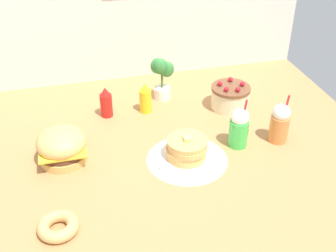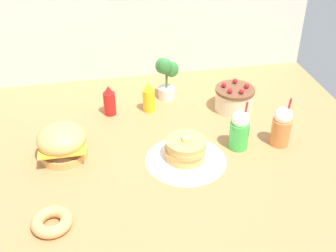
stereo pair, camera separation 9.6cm
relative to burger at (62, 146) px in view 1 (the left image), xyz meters
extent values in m
cube|color=#B27F4C|center=(0.48, -0.14, -0.09)|extent=(2.21, 1.89, 0.02)
cylinder|color=white|center=(0.58, -0.15, -0.08)|extent=(0.39, 0.39, 0.00)
cylinder|color=#DBA859|center=(0.00, 0.00, -0.06)|extent=(0.23, 0.23, 0.04)
cylinder|color=#59331E|center=(0.00, 0.00, -0.03)|extent=(0.21, 0.21, 0.03)
cube|color=yellow|center=(0.00, 0.00, -0.01)|extent=(0.22, 0.22, 0.01)
ellipsoid|color=#E5B260|center=(0.00, 0.00, 0.02)|extent=(0.24, 0.24, 0.13)
cylinder|color=white|center=(0.58, -0.15, -0.07)|extent=(0.30, 0.30, 0.01)
cylinder|color=#E0AD5B|center=(0.57, -0.15, -0.05)|extent=(0.19, 0.19, 0.02)
cylinder|color=#E0AD5B|center=(0.57, -0.14, -0.03)|extent=(0.20, 0.20, 0.02)
cylinder|color=#E0AD5B|center=(0.58, -0.15, 0.00)|extent=(0.19, 0.19, 0.02)
cylinder|color=#E0AD5B|center=(0.58, -0.14, 0.02)|extent=(0.19, 0.19, 0.02)
cube|color=#F7E072|center=(0.58, -0.15, 0.05)|extent=(0.04, 0.04, 0.02)
cylinder|color=beige|center=(0.95, 0.27, -0.02)|extent=(0.21, 0.21, 0.12)
cylinder|color=brown|center=(0.95, 0.27, 0.04)|extent=(0.22, 0.22, 0.02)
sphere|color=red|center=(1.02, 0.26, 0.07)|extent=(0.03, 0.03, 0.03)
sphere|color=red|center=(0.97, 0.33, 0.07)|extent=(0.03, 0.03, 0.03)
sphere|color=red|center=(0.90, 0.30, 0.07)|extent=(0.03, 0.03, 0.03)
sphere|color=red|center=(0.91, 0.22, 0.07)|extent=(0.03, 0.03, 0.03)
sphere|color=red|center=(0.97, 0.21, 0.07)|extent=(0.03, 0.03, 0.03)
cylinder|color=red|center=(0.25, 0.35, -0.01)|extent=(0.07, 0.07, 0.13)
cone|color=red|center=(0.25, 0.35, 0.07)|extent=(0.05, 0.05, 0.04)
cylinder|color=yellow|center=(0.47, 0.34, -0.01)|extent=(0.07, 0.07, 0.13)
cone|color=yellow|center=(0.47, 0.34, 0.07)|extent=(0.05, 0.05, 0.04)
cylinder|color=green|center=(0.86, -0.09, -0.01)|extent=(0.10, 0.10, 0.14)
sphere|color=white|center=(0.86, -0.09, 0.09)|extent=(0.09, 0.09, 0.09)
cylinder|color=red|center=(0.88, -0.09, 0.11)|extent=(0.01, 0.03, 0.14)
cylinder|color=orange|center=(1.07, -0.10, -0.01)|extent=(0.10, 0.10, 0.14)
sphere|color=white|center=(1.07, -0.10, 0.09)|extent=(0.09, 0.09, 0.09)
cylinder|color=red|center=(1.09, -0.10, 0.11)|extent=(0.01, 0.03, 0.14)
torus|color=tan|center=(-0.04, -0.46, -0.06)|extent=(0.17, 0.17, 0.05)
torus|color=#F2E5C6|center=(-0.04, -0.46, -0.05)|extent=(0.16, 0.16, 0.04)
cylinder|color=white|center=(0.60, 0.47, -0.05)|extent=(0.10, 0.10, 0.07)
cylinder|color=#4C7238|center=(0.60, 0.47, 0.05)|extent=(0.01, 0.01, 0.12)
ellipsoid|color=#38843D|center=(0.63, 0.47, 0.11)|extent=(0.08, 0.05, 0.10)
ellipsoid|color=#38843D|center=(0.58, 0.49, 0.12)|extent=(0.08, 0.05, 0.10)
ellipsoid|color=#38843D|center=(0.59, 0.44, 0.14)|extent=(0.08, 0.05, 0.10)
camera|label=1|loc=(0.09, -1.71, 1.20)|focal=45.81mm
camera|label=2|loc=(0.18, -1.73, 1.20)|focal=45.81mm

